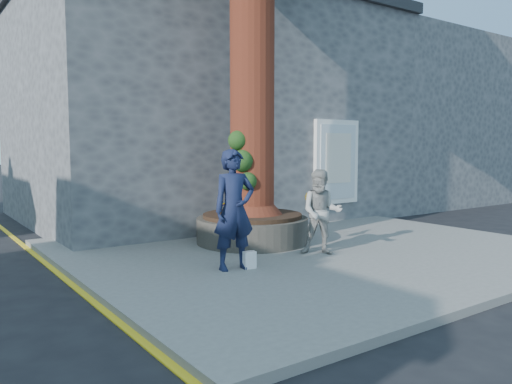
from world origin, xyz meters
TOP-DOWN VIEW (x-y plane):
  - ground at (0.00, 0.00)m, footprint 120.00×120.00m
  - pavement at (1.50, 1.00)m, footprint 9.00×8.00m
  - yellow_line at (-3.05, 1.00)m, footprint 0.10×30.00m
  - stone_shop at (2.50, 7.20)m, footprint 10.30×8.30m
  - neighbour_shop at (10.50, 7.20)m, footprint 6.00×8.00m
  - planter at (0.80, 2.00)m, footprint 2.30×2.30m
  - man at (-0.75, 0.30)m, footprint 0.76×0.55m
  - woman at (1.18, 0.33)m, footprint 0.96×0.95m
  - shopping_bag at (-0.52, 0.19)m, footprint 0.21×0.15m
  - plant_a at (1.65, 1.15)m, footprint 0.23×0.18m
  - plant_b at (1.65, 1.15)m, footprint 0.34×0.34m
  - plant_c at (-0.05, 1.70)m, footprint 0.26×0.26m
  - plant_d at (1.65, 2.85)m, footprint 0.32×0.33m

SIDE VIEW (x-z plane):
  - ground at x=0.00m, z-range 0.00..0.00m
  - yellow_line at x=-3.05m, z-range 0.00..0.01m
  - pavement at x=1.50m, z-range 0.00..0.12m
  - shopping_bag at x=-0.52m, z-range 0.12..0.40m
  - planter at x=0.80m, z-range 0.11..0.71m
  - plant_d at x=1.65m, z-range 0.72..0.99m
  - plant_c at x=-0.05m, z-range 0.72..1.05m
  - woman at x=1.18m, z-range 0.12..1.68m
  - plant_a at x=1.65m, z-range 0.72..1.12m
  - plant_b at x=1.65m, z-range 0.72..1.17m
  - man at x=-0.75m, z-range 0.12..2.06m
  - neighbour_shop at x=10.50m, z-range 0.00..6.00m
  - stone_shop at x=2.50m, z-range 0.01..6.31m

